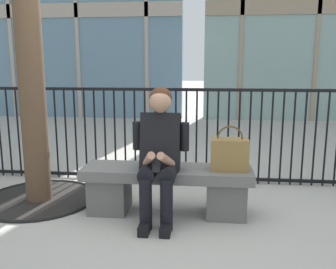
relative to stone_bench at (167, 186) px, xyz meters
name	(u,v)px	position (x,y,z in m)	size (l,w,h in m)	color
ground_plane	(167,212)	(0.00, 0.00, -0.27)	(60.00, 60.00, 0.00)	#B2ADA3
stone_bench	(167,186)	(0.00, 0.00, 0.00)	(1.60, 0.44, 0.45)	slate
seated_person_with_phone	(160,150)	(-0.05, -0.13, 0.38)	(0.52, 0.66, 1.21)	black
handbag_on_bench	(229,154)	(0.58, -0.01, 0.33)	(0.34, 0.20, 0.42)	olive
plaza_railing	(176,135)	(0.00, 0.98, 0.30)	(8.75, 0.04, 1.14)	black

